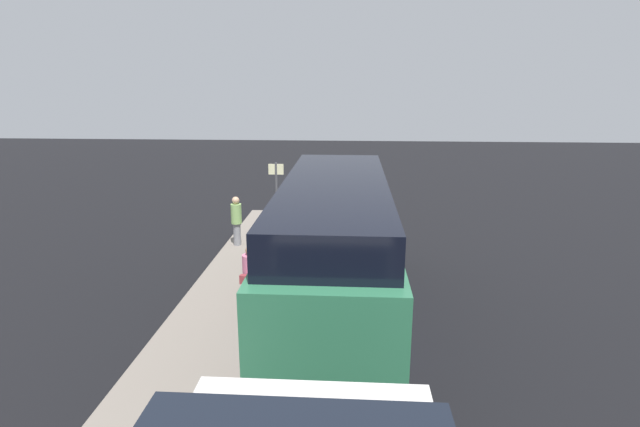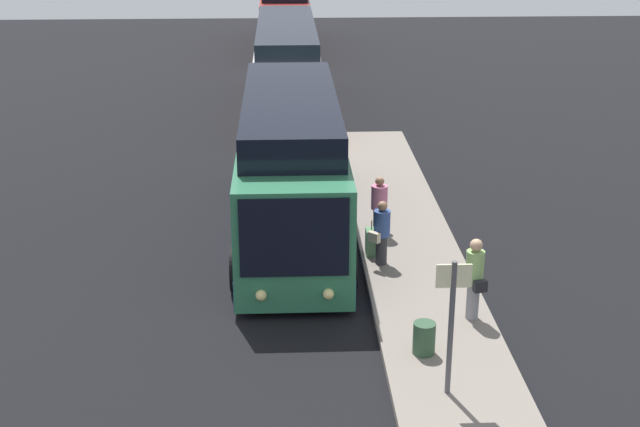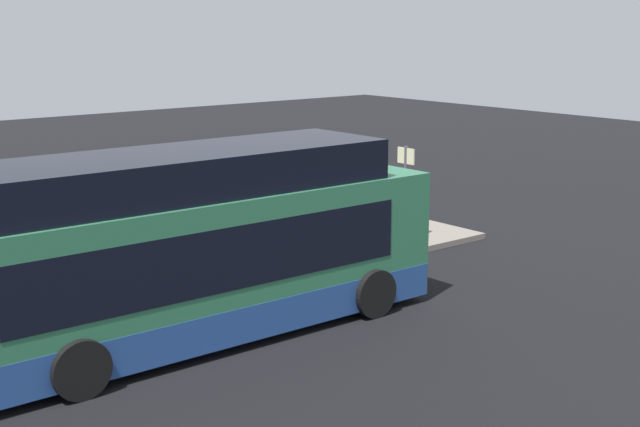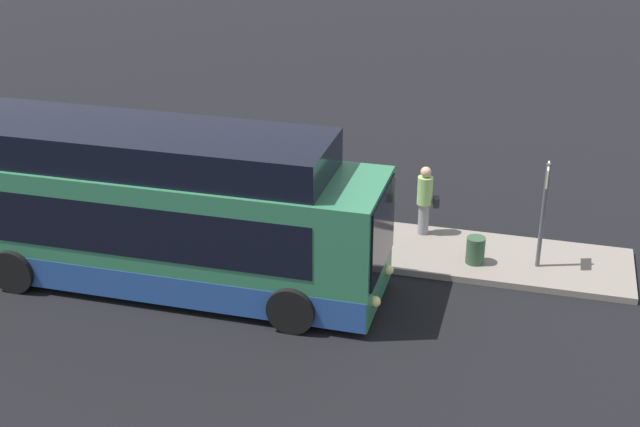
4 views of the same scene
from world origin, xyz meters
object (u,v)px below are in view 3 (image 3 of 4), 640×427
suitcase (225,274)px  trash_bin (371,236)px  bus_lead (195,255)px  passenger_boarding (242,246)px  sign_post (405,182)px  passenger_with_bags (300,212)px  passenger_waiting (166,259)px

suitcase → trash_bin: suitcase is taller
suitcase → bus_lead: bearing=-134.9°
bus_lead → passenger_boarding: bearing=40.0°
sign_post → trash_bin: size_ratio=3.96×
passenger_boarding → suitcase: size_ratio=1.79×
sign_post → suitcase: bearing=-173.2°
bus_lead → suitcase: size_ratio=11.39×
passenger_with_bags → passenger_waiting: bearing=-87.0°
bus_lead → passenger_waiting: bus_lead is taller
passenger_with_bags → sign_post: (2.86, -1.04, 0.61)m
passenger_boarding → suitcase: bearing=-30.1°
sign_post → bus_lead: bearing=-162.0°
passenger_boarding → trash_bin: 4.40m
bus_lead → sign_post: (8.30, 2.70, 0.08)m
passenger_boarding → sign_post: size_ratio=0.62×
bus_lead → passenger_boarding: size_ratio=6.37×
trash_bin → passenger_waiting: bearing=-178.0°
passenger_waiting → sign_post: size_ratio=0.61×
passenger_with_bags → trash_bin: (1.42, -1.25, -0.65)m
passenger_waiting → suitcase: 1.45m
suitcase → passenger_boarding: bearing=16.6°
passenger_boarding → sign_post: (5.79, 0.59, 0.74)m
bus_lead → suitcase: (1.93, 1.94, -1.18)m
passenger_boarding → passenger_waiting: 1.91m
passenger_waiting → passenger_with_bags: 5.05m
passenger_waiting → trash_bin: 6.28m
passenger_with_bags → suitcase: (-3.51, -1.80, -0.65)m
passenger_boarding → suitcase: passenger_boarding is taller
passenger_boarding → passenger_waiting: (-1.90, 0.15, -0.01)m
bus_lead → suitcase: bearing=45.1°
passenger_boarding → trash_bin: passenger_boarding is taller
passenger_boarding → sign_post: bearing=139.1°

